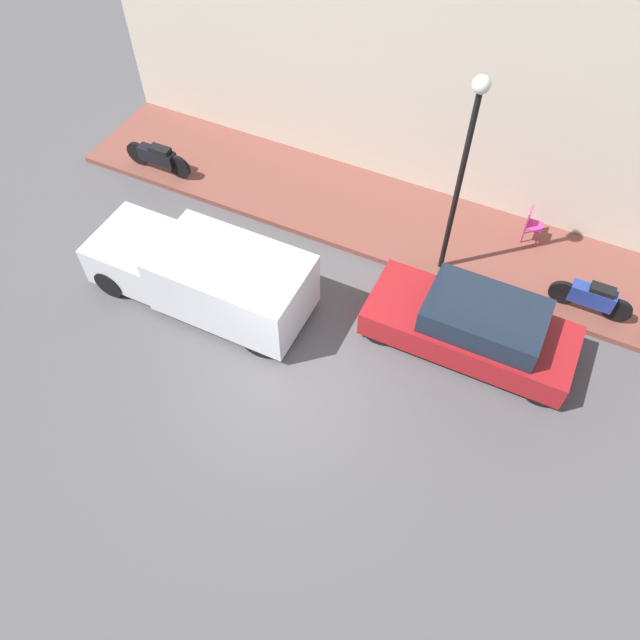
{
  "coord_description": "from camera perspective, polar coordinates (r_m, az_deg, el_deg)",
  "views": [
    {
      "loc": [
        -5.85,
        -3.61,
        11.13
      ],
      "look_at": [
        1.4,
        -0.11,
        0.6
      ],
      "focal_mm": 35.0,
      "sensor_mm": 36.0,
      "label": 1
    }
  ],
  "objects": [
    {
      "name": "motorcycle_blue",
      "position": [
        14.89,
        23.62,
        1.9
      ],
      "size": [
        0.3,
        1.8,
        0.83
      ],
      "color": "navy",
      "rests_on": "sidewalk"
    },
    {
      "name": "building_facade",
      "position": [
        15.38,
        9.56,
        22.63
      ],
      "size": [
        0.3,
        16.78,
        7.2
      ],
      "color": "beige",
      "rests_on": "ground_plane"
    },
    {
      "name": "delivery_van",
      "position": [
        14.02,
        -10.7,
        4.2
      ],
      "size": [
        1.9,
        5.07,
        1.62
      ],
      "color": "silver",
      "rests_on": "ground_plane"
    },
    {
      "name": "motorcycle_black",
      "position": [
        17.69,
        -14.6,
        14.23
      ],
      "size": [
        0.3,
        1.98,
        0.79
      ],
      "color": "black",
      "rests_on": "sidewalk"
    },
    {
      "name": "sidewalk",
      "position": [
        16.22,
        5.95,
        9.3
      ],
      "size": [
        2.92,
        16.78,
        0.15
      ],
      "color": "brown",
      "rests_on": "ground_plane"
    },
    {
      "name": "parked_car",
      "position": [
        13.48,
        13.84,
        -0.55
      ],
      "size": [
        1.77,
        4.4,
        1.38
      ],
      "color": "maroon",
      "rests_on": "ground_plane"
    },
    {
      "name": "cafe_chair",
      "position": [
        15.94,
        18.8,
        8.38
      ],
      "size": [
        0.4,
        0.4,
        0.92
      ],
      "color": "#D8338C",
      "rests_on": "sidewalk"
    },
    {
      "name": "ground_plane",
      "position": [
        13.08,
        -3.12,
        -5.82
      ],
      "size": [
        60.0,
        60.0,
        0.0
      ],
      "primitive_type": "plane",
      "color": "#514F51"
    },
    {
      "name": "streetlamp",
      "position": [
        12.98,
        13.19,
        14.58
      ],
      "size": [
        0.35,
        0.35,
        4.92
      ],
      "color": "black",
      "rests_on": "sidewalk"
    }
  ]
}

